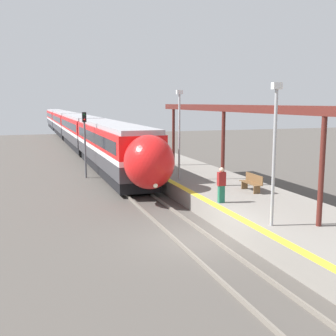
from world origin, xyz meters
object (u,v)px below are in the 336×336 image
at_px(train, 72,126).
at_px(person_waiting, 221,185).
at_px(lamppost_near, 275,145).
at_px(platform_bench, 252,182).
at_px(railway_signal, 85,138).
at_px(lamppost_mid, 179,129).

height_order(train, person_waiting, train).
distance_m(person_waiting, lamppost_near, 4.48).
bearing_deg(lamppost_near, person_waiting, 92.69).
height_order(person_waiting, lamppost_near, lamppost_near).
xyz_separation_m(platform_bench, railway_signal, (-6.98, 11.54, 1.53)).
height_order(platform_bench, railway_signal, railway_signal).
height_order(train, railway_signal, railway_signal).
xyz_separation_m(railway_signal, lamppost_near, (4.54, -17.21, 1.01)).
relative_size(train, lamppost_near, 14.72).
height_order(platform_bench, lamppost_mid, lamppost_mid).
height_order(platform_bench, lamppost_near, lamppost_near).
relative_size(platform_bench, lamppost_mid, 0.32).
bearing_deg(railway_signal, lamppost_near, -75.23).
distance_m(train, platform_bench, 39.81).
bearing_deg(train, lamppost_near, -86.89).
bearing_deg(lamppost_mid, person_waiting, -91.73).
relative_size(platform_bench, lamppost_near, 0.32).
xyz_separation_m(train, railway_signal, (-2.09, -27.96, 0.64)).
bearing_deg(train, lamppost_mid, -86.01).
height_order(platform_bench, person_waiting, person_waiting).
bearing_deg(person_waiting, platform_bench, 33.98).
bearing_deg(train, platform_bench, -82.94).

